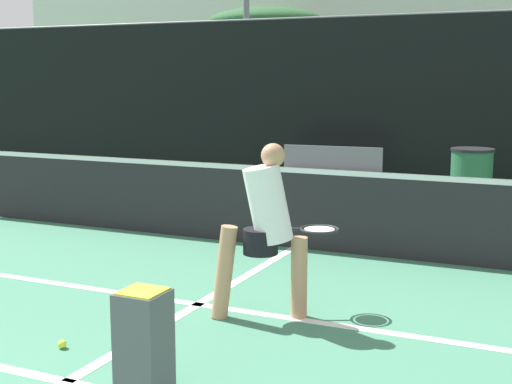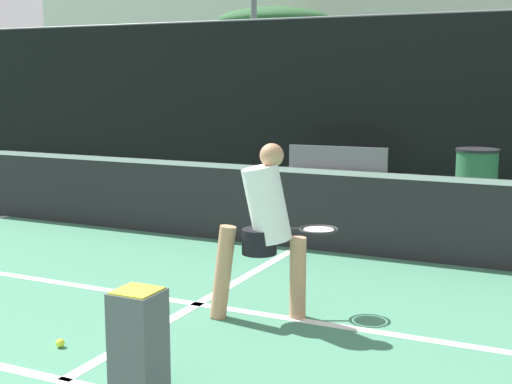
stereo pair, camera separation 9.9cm
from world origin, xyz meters
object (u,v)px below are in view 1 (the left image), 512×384
Objects in this scene: trash_bin at (471,181)px; courtside_bench at (331,170)px; ball_hopper at (144,343)px; player_practicing at (266,225)px; parked_car at (484,140)px.

courtside_bench is at bearing 171.52° from trash_bin.
ball_hopper is at bearing -84.07° from courtside_bench.
player_practicing reaches higher than courtside_bench.
courtside_bench reaches higher than ball_hopper.
courtside_bench is (-1.32, 7.53, 0.10)m from ball_hopper.
player_practicing is at bearing -92.46° from parked_car.
courtside_bench is at bearing 77.76° from player_practicing.
ball_hopper is 7.64m from courtside_bench.
player_practicing is 0.32× the size of parked_car.
player_practicing is at bearing -80.60° from courtside_bench.
trash_bin is at bearing -12.51° from courtside_bench.
trash_bin is (2.27, -0.34, 0.01)m from courtside_bench.
ball_hopper is at bearing -97.54° from trash_bin.
trash_bin is at bearing -85.15° from parked_car.
ball_hopper is (-0.06, -1.74, -0.42)m from player_practicing.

